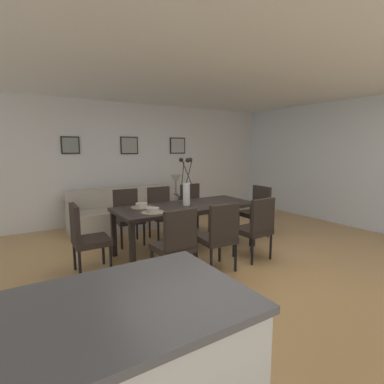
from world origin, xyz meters
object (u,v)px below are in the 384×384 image
side_table (176,209)px  dining_chair_head_east (257,209)px  bowl_near_right (142,205)px  dining_chair_head_west (85,235)px  dining_chair_far_right (162,210)px  framed_picture_left (70,145)px  dining_chair_far_left (219,234)px  dining_chair_mid_right (193,206)px  framed_picture_center (129,145)px  bowl_near_left (153,210)px  sofa (123,214)px  dining_chair_near_right (128,214)px  dining_chair_near_left (176,242)px  dining_table (186,209)px  dining_chair_mid_left (257,226)px  table_lamp (176,181)px  framed_picture_right (178,146)px  centerpiece_vase (186,187)px

side_table → dining_chair_head_east: bearing=-68.3°
bowl_near_right → dining_chair_head_west: bearing=-165.2°
dining_chair_far_right → framed_picture_left: size_ratio=2.62×
dining_chair_head_east → side_table: size_ratio=1.77×
dining_chair_far_left → dining_chair_mid_right: same height
dining_chair_far_right → framed_picture_center: size_ratio=2.31×
dining_chair_head_west → bowl_near_left: bearing=-11.3°
sofa → dining_chair_near_right: bearing=-103.7°
framed_picture_center → framed_picture_left: bearing=180.0°
dining_chair_near_left → dining_chair_far_left: 0.64m
dining_table → framed_picture_center: bearing=90.0°
framed_picture_left → bowl_near_right: bearing=-75.9°
dining_chair_mid_left → dining_chair_mid_right: 1.74m
bowl_near_left → dining_table: bearing=17.1°
dining_chair_head_east → sofa: (-1.93, 1.85, -0.23)m
dining_chair_far_left → dining_chair_far_right: bearing=89.8°
dining_chair_mid_left → framed_picture_center: framed_picture_center is taller
table_lamp → bowl_near_right: bearing=-132.4°
dining_chair_near_left → dining_chair_head_east: same height
dining_chair_near_right → dining_chair_mid_left: same height
dining_chair_near_left → bowl_near_right: size_ratio=5.41×
dining_chair_near_right → framed_picture_center: framed_picture_center is taller
dining_chair_near_right → dining_chair_far_left: bearing=-70.8°
dining_chair_head_east → sofa: dining_chair_head_east is taller
dining_chair_head_east → framed_picture_center: bearing=122.2°
side_table → framed_picture_right: bearing=57.5°
side_table → table_lamp: table_lamp is taller
dining_chair_head_west → framed_picture_right: bearing=42.0°
dining_chair_head_west → table_lamp: table_lamp is taller
dining_chair_head_east → bowl_near_left: 2.22m
table_lamp → dining_chair_mid_right: bearing=-98.2°
bowl_near_right → framed_picture_left: (-0.56, 2.26, 0.89)m
dining_chair_mid_right → side_table: (0.14, 0.94, -0.25)m
bowl_near_right → framed_picture_left: framed_picture_left is taller
dining_chair_head_east → bowl_near_left: dining_chair_head_east is taller
dining_chair_far_right → dining_chair_mid_left: size_ratio=1.00×
dining_chair_head_east → bowl_near_left: bearing=-174.1°
dining_chair_head_west → framed_picture_center: framed_picture_center is taller
dining_chair_mid_left → table_lamp: bearing=86.8°
framed_picture_center → table_lamp: bearing=-37.9°
dining_chair_near_right → centerpiece_vase: 1.20m
dining_chair_far_left → dining_chair_far_right: (0.01, 1.72, 0.00)m
dining_table → bowl_near_left: bearing=-162.9°
dining_chair_near_right → dining_chair_head_west: size_ratio=1.00×
bowl_near_right → framed_picture_right: bearing=50.1°
dining_chair_head_west → dining_chair_mid_left: bearing=-20.5°
dining_chair_near_right → dining_chair_mid_right: (1.33, 0.01, 0.00)m
dining_chair_near_right → sofa: dining_chair_near_right is taller
centerpiece_vase → framed_picture_left: (-1.23, 2.46, 0.65)m
dining_chair_head_west → dining_chair_head_east: size_ratio=1.00×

